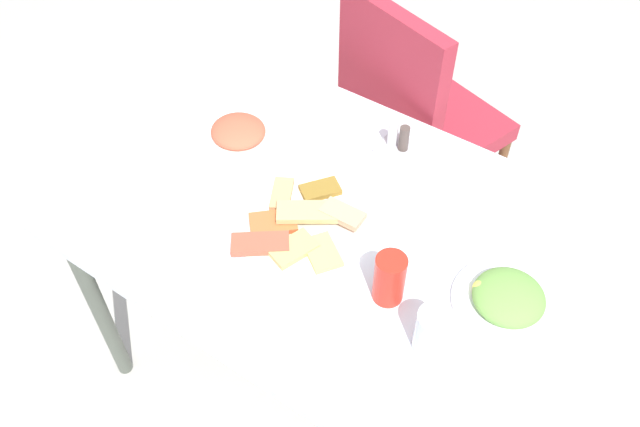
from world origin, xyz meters
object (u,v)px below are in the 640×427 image
paper_napkin (105,208)px  fork (99,211)px  dining_table (331,239)px  condiment_caddy (398,142)px  dining_chair (411,113)px  spoon (110,202)px  salad_plate_rice (238,133)px  salad_plate_greens (508,299)px  drinking_glass (433,332)px  soda_can (389,279)px  pide_platter (300,224)px

paper_napkin → fork: bearing=-90.0°
dining_table → condiment_caddy: 0.31m
dining_table → condiment_caddy: bearing=88.9°
dining_chair → condiment_caddy: (0.13, -0.34, 0.20)m
spoon → dining_table: bearing=26.8°
dining_chair → salad_plate_rice: 0.61m
dining_table → salad_plate_greens: size_ratio=5.05×
drinking_glass → fork: size_ratio=0.62×
salad_plate_rice → soda_can: bearing=-19.8°
pide_platter → dining_table: bearing=54.7°
paper_napkin → pide_platter: bearing=27.2°
dining_table → dining_chair: (-0.12, 0.63, -0.10)m
salad_plate_greens → fork: bearing=-161.0°
paper_napkin → condiment_caddy: 0.74m
soda_can → drinking_glass: (0.13, -0.06, -0.01)m
salad_plate_rice → soda_can: size_ratio=1.59×
pide_platter → salad_plate_rice: 0.35m
dining_table → pide_platter: 0.12m
drinking_glass → fork: drinking_glass is taller
paper_napkin → spoon: (0.00, 0.02, 0.00)m
soda_can → paper_napkin: size_ratio=0.89×
salad_plate_greens → spoon: salad_plate_greens is taller
drinking_glass → paper_napkin: bearing=-172.3°
dining_table → paper_napkin: 0.54m
pide_platter → drinking_glass: size_ratio=3.00×
pide_platter → condiment_caddy: 0.36m
salad_plate_greens → soda_can: 0.25m
dining_chair → pide_platter: (0.08, -0.69, 0.18)m
soda_can → paper_napkin: bearing=-166.3°
dining_chair → drinking_glass: bearing=-59.5°
paper_napkin → dining_table: bearing=31.0°
dining_table → soda_can: bearing=-27.2°
salad_plate_greens → paper_napkin: salad_plate_greens is taller
salad_plate_greens → soda_can: soda_can is taller
dining_table → dining_chair: dining_chair is taller
pide_platter → fork: 0.48m
soda_can → drinking_glass: soda_can is taller
drinking_glass → paper_napkin: (-0.81, -0.11, -0.05)m
salad_plate_rice → paper_napkin: 0.39m
fork → dining_table: bearing=28.6°
drinking_glass → spoon: size_ratio=0.62×
pide_platter → condiment_caddy: condiment_caddy is taller
fork → salad_plate_greens: bearing=15.0°
drinking_glass → paper_napkin: 0.82m
dining_table → fork: fork is taller
condiment_caddy → fork: bearing=-128.5°
soda_can → condiment_caddy: soda_can is taller
dining_table → spoon: size_ratio=6.67×
soda_can → spoon: size_ratio=0.70×
condiment_caddy → dining_chair: bearing=110.6°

